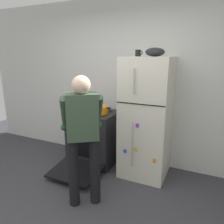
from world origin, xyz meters
TOP-DOWN VIEW (x-y plane):
  - kitchen_wall_back at (0.00, 1.95)m, footprint 6.00×0.10m
  - refrigerator at (0.45, 1.57)m, footprint 0.68×0.72m
  - stove_range at (-0.45, 1.55)m, footprint 0.76×1.21m
  - person_cook at (-0.03, 0.57)m, footprint 0.64×0.67m
  - red_pot at (-0.29, 1.52)m, footprint 0.34×0.24m
  - coffee_mug at (0.28, 1.62)m, footprint 0.11×0.08m
  - pepper_mill at (-0.75, 1.77)m, footprint 0.05×0.05m
  - mixing_bowl at (0.53, 1.57)m, footprint 0.27×0.27m

SIDE VIEW (x-z plane):
  - stove_range at x=-0.45m, z-range -0.01..0.88m
  - refrigerator at x=0.45m, z-range 0.00..1.79m
  - person_cook at x=-0.03m, z-range 0.15..1.75m
  - red_pot at x=-0.29m, z-range 0.89..1.02m
  - pepper_mill at x=-0.75m, z-range 0.89..1.09m
  - kitchen_wall_back at x=0.00m, z-range 0.00..2.70m
  - coffee_mug at x=0.28m, z-range 1.79..1.88m
  - mixing_bowl at x=0.53m, z-range 1.79..1.91m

